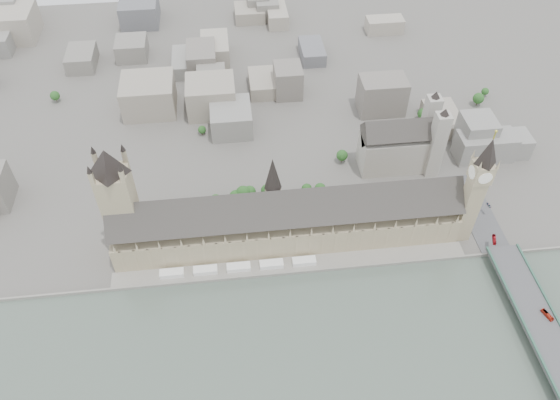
{
  "coord_description": "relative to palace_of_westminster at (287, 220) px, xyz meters",
  "views": [
    {
      "loc": [
        -37.22,
        -258.52,
        335.08
      ],
      "look_at": [
        -3.02,
        40.99,
        23.42
      ],
      "focal_mm": 35.0,
      "sensor_mm": 36.0,
      "label": 1
    }
  ],
  "objects": [
    {
      "name": "victoria_tower",
      "position": [
        -122.0,
        6.3,
        32.5
      ],
      "size": [
        30.0,
        30.0,
        100.0
      ],
      "color": "tan",
      "rests_on": "ground"
    },
    {
      "name": "central_tower",
      "position": [
        -10.0,
        6.3,
        35.21
      ],
      "size": [
        13.0,
        13.0,
        48.0
      ],
      "color": "tan",
      "rests_on": "ground"
    },
    {
      "name": "elizabeth_tower",
      "position": [
        138.0,
        -11.7,
        35.38
      ],
      "size": [
        17.0,
        17.0,
        107.5
      ],
      "color": "tan",
      "rests_on": "ground"
    },
    {
      "name": "westminster_abbey",
      "position": [
        110.92,
        75.3,
        2.38
      ],
      "size": [
        68.0,
        36.0,
        64.0
      ],
      "color": "#9E978E",
      "rests_on": "ground"
    },
    {
      "name": "palace_of_westminster",
      "position": [
        0.0,
        0.0,
        0.0
      ],
      "size": [
        265.0,
        40.73,
        55.44
      ],
      "color": "tan",
      "rests_on": "ground"
    },
    {
      "name": "ground",
      "position": [
        0.0,
        -19.7,
        -22.71
      ],
      "size": [
        900.0,
        900.0,
        0.0
      ],
      "primitive_type": "plane",
      "color": "#595651",
      "rests_on": "ground"
    },
    {
      "name": "city_skyline_inland",
      "position": [
        0.0,
        225.3,
        -3.71
      ],
      "size": [
        720.0,
        360.0,
        38.0
      ],
      "primitive_type": null,
      "color": "gray",
      "rests_on": "ground"
    },
    {
      "name": "terrace_tents",
      "position": [
        -40.0,
        -26.7,
        -18.71
      ],
      "size": [
        118.0,
        7.0,
        4.0
      ],
      "color": "white",
      "rests_on": "river_terrace"
    },
    {
      "name": "westminster_bridge",
      "position": [
        162.0,
        -107.2,
        -17.58
      ],
      "size": [
        25.0,
        325.0,
        10.25
      ],
      "primitive_type": "cube",
      "color": "#474749",
      "rests_on": "ground"
    },
    {
      "name": "red_bus_south",
      "position": [
        168.1,
        -97.13,
        -11.05
      ],
      "size": [
        5.47,
        10.34,
        2.82
      ],
      "primitive_type": "imported",
      "rotation": [
        0.0,
        0.0,
        0.33
      ],
      "color": "red",
      "rests_on": "westminster_bridge"
    },
    {
      "name": "car_approach",
      "position": [
        168.01,
        7.84,
        -11.7
      ],
      "size": [
        2.89,
        5.44,
        1.5
      ],
      "primitive_type": "imported",
      "rotation": [
        0.0,
        0.0,
        0.16
      ],
      "color": "gray",
      "rests_on": "westminster_bridge"
    },
    {
      "name": "park_trees",
      "position": [
        -10.0,
        40.3,
        -15.21
      ],
      "size": [
        110.0,
        30.0,
        15.0
      ],
      "primitive_type": null,
      "color": "#1A491B",
      "rests_on": "ground"
    },
    {
      "name": "red_bus_north",
      "position": [
        157.86,
        -28.25,
        -11.11
      ],
      "size": [
        5.08,
        9.89,
        2.69
      ],
      "primitive_type": "imported",
      "rotation": [
        0.0,
        0.0,
        -0.31
      ],
      "color": "#A6131B",
      "rests_on": "westminster_bridge"
    },
    {
      "name": "river_terrace",
      "position": [
        0.0,
        -27.2,
        -21.71
      ],
      "size": [
        270.0,
        15.0,
        2.0
      ],
      "primitive_type": "cube",
      "color": "gray",
      "rests_on": "ground"
    },
    {
      "name": "embankment_wall",
      "position": [
        0.0,
        -34.7,
        -21.21
      ],
      "size": [
        600.0,
        1.5,
        3.0
      ],
      "primitive_type": "cube",
      "color": "gray",
      "rests_on": "ground"
    }
  ]
}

